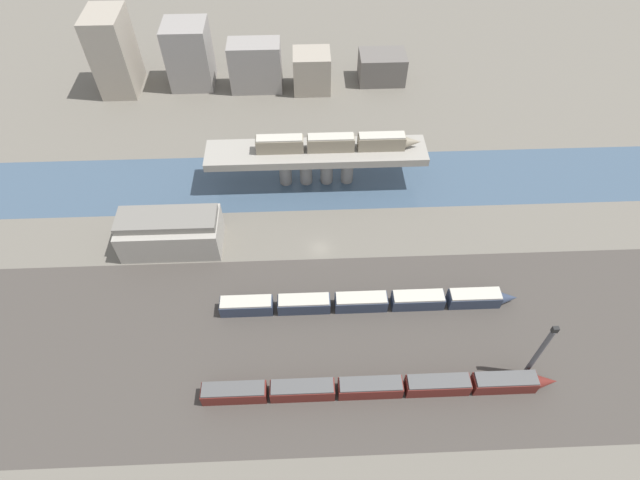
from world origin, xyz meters
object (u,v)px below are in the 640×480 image
(warehouse_building, at_px, (171,232))
(signal_tower, at_px, (539,352))
(train_yard_mid, at_px, (368,302))
(train_on_bridge, at_px, (336,143))
(train_yard_near, at_px, (379,387))

(warehouse_building, xyz_separation_m, signal_tower, (69.68, -34.01, 3.85))
(train_yard_mid, bearing_deg, warehouse_building, 156.58)
(train_on_bridge, relative_size, train_yard_mid, 0.65)
(train_on_bridge, height_order, warehouse_building, train_on_bridge)
(train_yard_near, distance_m, signal_tower, 28.55)
(train_on_bridge, distance_m, signal_tower, 62.73)
(train_on_bridge, bearing_deg, train_yard_near, -85.47)
(warehouse_building, bearing_deg, signal_tower, -26.01)
(train_yard_mid, relative_size, signal_tower, 3.65)
(train_yard_near, height_order, signal_tower, signal_tower)
(signal_tower, bearing_deg, train_yard_mid, 150.28)
(train_yard_mid, distance_m, signal_tower, 32.60)
(train_yard_mid, height_order, signal_tower, signal_tower)
(train_on_bridge, bearing_deg, warehouse_building, -152.27)
(train_yard_mid, xyz_separation_m, signal_tower, (27.73, -15.83, 6.58))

